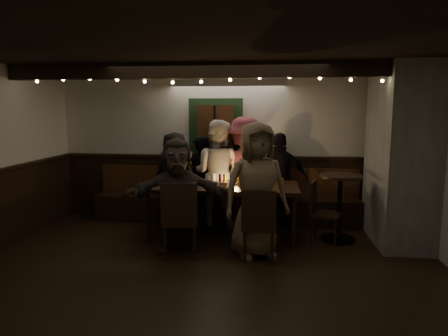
# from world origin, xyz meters

# --- Properties ---
(room) EXTENTS (6.02, 5.01, 2.62)m
(room) POSITION_xyz_m (1.07, 1.42, 1.07)
(room) COLOR black
(room) RESTS_ON ground
(dining_table) EXTENTS (2.29, 0.98, 0.99)m
(dining_table) POSITION_xyz_m (0.04, 1.40, 0.75)
(dining_table) COLOR black
(dining_table) RESTS_ON ground
(chair_near_left) EXTENTS (0.55, 0.55, 1.04)m
(chair_near_left) POSITION_xyz_m (-0.41, 0.44, 0.58)
(chair_near_left) COLOR black
(chair_near_left) RESTS_ON ground
(chair_near_right) EXTENTS (0.46, 0.46, 0.96)m
(chair_near_right) POSITION_xyz_m (0.63, 0.44, 0.54)
(chair_near_right) COLOR black
(chair_near_right) RESTS_ON ground
(chair_end) EXTENTS (0.51, 0.51, 0.92)m
(chair_end) POSITION_xyz_m (1.50, 1.33, 0.52)
(chair_end) COLOR black
(chair_end) RESTS_ON ground
(high_top) EXTENTS (0.63, 0.63, 1.00)m
(high_top) POSITION_xyz_m (1.81, 1.46, 0.63)
(high_top) COLOR black
(high_top) RESTS_ON ground
(person_a) EXTENTS (0.82, 0.58, 1.58)m
(person_a) POSITION_xyz_m (-0.85, 2.03, 0.79)
(person_a) COLOR black
(person_a) RESTS_ON ground
(person_b) EXTENTS (0.65, 0.53, 1.53)m
(person_b) POSITION_xyz_m (-0.42, 2.14, 0.76)
(person_b) COLOR black
(person_b) RESTS_ON ground
(person_c) EXTENTS (1.00, 0.86, 1.79)m
(person_c) POSITION_xyz_m (-0.12, 2.05, 0.89)
(person_c) COLOR silver
(person_c) RESTS_ON ground
(person_d) EXTENTS (1.22, 0.75, 1.84)m
(person_d) POSITION_xyz_m (0.34, 2.12, 0.92)
(person_d) COLOR brown
(person_d) RESTS_ON ground
(person_e) EXTENTS (0.92, 0.39, 1.57)m
(person_e) POSITION_xyz_m (0.94, 2.17, 0.79)
(person_e) COLOR black
(person_e) RESTS_ON ground
(person_f) EXTENTS (1.54, 0.80, 1.58)m
(person_f) POSITION_xyz_m (-0.50, 0.73, 0.79)
(person_f) COLOR #3D312A
(person_f) RESTS_ON ground
(person_g) EXTENTS (1.04, 0.87, 1.81)m
(person_g) POSITION_xyz_m (0.58, 0.66, 0.90)
(person_g) COLOR #7A6249
(person_g) RESTS_ON ground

